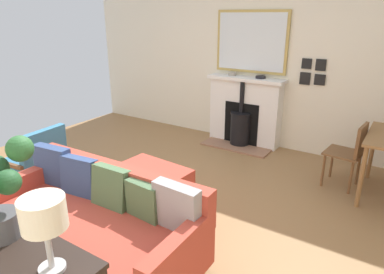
# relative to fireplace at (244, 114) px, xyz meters

# --- Properties ---
(ground_plane) EXTENTS (5.35, 6.35, 0.01)m
(ground_plane) POSITION_rel_fireplace_xyz_m (2.46, 0.02, -0.50)
(ground_plane) COLOR olive
(wall_left) EXTENTS (0.12, 6.35, 2.88)m
(wall_left) POSITION_rel_fireplace_xyz_m (-0.22, 0.02, 0.95)
(wall_left) COLOR silver
(wall_left) RESTS_ON ground
(fireplace) EXTENTS (0.60, 1.23, 1.09)m
(fireplace) POSITION_rel_fireplace_xyz_m (0.00, 0.00, 0.00)
(fireplace) COLOR #93664C
(fireplace) RESTS_ON ground
(mirror_over_mantel) EXTENTS (0.04, 1.16, 0.93)m
(mirror_over_mantel) POSITION_rel_fireplace_xyz_m (-0.13, 0.00, 1.12)
(mirror_over_mantel) COLOR tan
(mantel_bowl_near) EXTENTS (0.13, 0.13, 0.05)m
(mantel_bowl_near) POSITION_rel_fireplace_xyz_m (-0.04, -0.26, 0.62)
(mantel_bowl_near) COLOR #9E9384
(mantel_bowl_near) RESTS_ON fireplace
(mantel_bowl_far) EXTENTS (0.15, 0.15, 0.04)m
(mantel_bowl_far) POSITION_rel_fireplace_xyz_m (-0.04, 0.22, 0.62)
(mantel_bowl_far) COLOR black
(mantel_bowl_far) RESTS_ON fireplace
(sofa) EXTENTS (0.90, 1.94, 0.81)m
(sofa) POSITION_rel_fireplace_xyz_m (3.24, 0.14, -0.14)
(sofa) COLOR #B2B2B7
(sofa) RESTS_ON ground
(ottoman) EXTENTS (0.67, 0.85, 0.41)m
(ottoman) POSITION_rel_fireplace_xyz_m (2.31, -0.05, -0.24)
(ottoman) COLOR #B2B2B7
(ottoman) RESTS_ON ground
(armchair_accent) EXTENTS (0.73, 0.64, 0.78)m
(armchair_accent) POSITION_rel_fireplace_xyz_m (2.78, -1.37, -0.06)
(armchair_accent) COLOR brown
(armchair_accent) RESTS_ON ground
(table_lamp_far_end) EXTENTS (0.23, 0.23, 0.42)m
(table_lamp_far_end) POSITION_rel_fireplace_xyz_m (4.07, 0.78, 0.57)
(table_lamp_far_end) COLOR #B2B2B7
(table_lamp_far_end) RESTS_ON console_table
(dining_chair_near_fireplace) EXTENTS (0.44, 0.44, 0.82)m
(dining_chair_near_fireplace) POSITION_rel_fireplace_xyz_m (0.71, 1.72, -0.00)
(dining_chair_near_fireplace) COLOR brown
(dining_chair_near_fireplace) RESTS_ON ground
(photo_gallery_row) EXTENTS (0.02, 0.35, 0.38)m
(photo_gallery_row) POSITION_rel_fireplace_xyz_m (-0.14, 0.96, 0.74)
(photo_gallery_row) COLOR black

